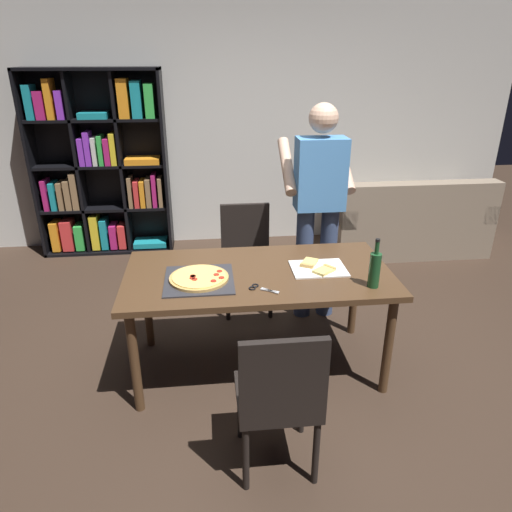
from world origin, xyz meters
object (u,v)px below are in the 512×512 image
(chair_far_side, at_px, (246,251))
(pepperoni_pizza_on_tray, at_px, (199,278))
(person_serving_pizza, at_px, (318,202))
(couch, at_px, (406,224))
(chair_near_camera, at_px, (279,394))
(wine_bottle, at_px, (375,269))
(dining_table, at_px, (258,282))
(bookshelf, at_px, (101,168))
(kitchen_scissors, at_px, (259,288))

(chair_far_side, distance_m, pepperoni_pizza_on_tray, 1.12)
(person_serving_pizza, bearing_deg, couch, 43.61)
(chair_far_side, height_order, person_serving_pizza, person_serving_pizza)
(chair_near_camera, height_order, pepperoni_pizza_on_tray, chair_near_camera)
(person_serving_pizza, height_order, wine_bottle, person_serving_pizza)
(wine_bottle, bearing_deg, dining_table, 157.37)
(bookshelf, distance_m, pepperoni_pizza_on_tray, 2.68)
(chair_near_camera, distance_m, kitchen_scissors, 0.73)
(bookshelf, bearing_deg, person_serving_pizza, -39.91)
(chair_far_side, distance_m, kitchen_scissors, 1.19)
(wine_bottle, bearing_deg, kitchen_scissors, 176.56)
(dining_table, xyz_separation_m, wine_bottle, (0.68, -0.28, 0.19))
(wine_bottle, bearing_deg, bookshelf, 128.53)
(chair_near_camera, bearing_deg, pepperoni_pizza_on_tray, 114.82)
(dining_table, bearing_deg, chair_far_side, 90.00)
(couch, relative_size, person_serving_pizza, 0.97)
(dining_table, relative_size, couch, 1.03)
(person_serving_pizza, bearing_deg, bookshelf, 140.09)
(couch, height_order, bookshelf, bookshelf)
(dining_table, relative_size, kitchen_scissors, 9.26)
(wine_bottle, bearing_deg, chair_near_camera, -136.56)
(chair_near_camera, height_order, person_serving_pizza, person_serving_pizza)
(dining_table, height_order, wine_bottle, wine_bottle)
(dining_table, distance_m, kitchen_scissors, 0.25)
(dining_table, bearing_deg, couch, 46.28)
(kitchen_scissors, bearing_deg, person_serving_pizza, 58.63)
(kitchen_scissors, bearing_deg, pepperoni_pizza_on_tray, 157.21)
(dining_table, xyz_separation_m, kitchen_scissors, (-0.02, -0.24, 0.08))
(bookshelf, relative_size, wine_bottle, 6.17)
(pepperoni_pizza_on_tray, relative_size, kitchen_scissors, 2.30)
(kitchen_scissors, bearing_deg, chair_near_camera, -88.22)
(dining_table, xyz_separation_m, couch, (1.90, 1.99, -0.37))
(couch, height_order, wine_bottle, wine_bottle)
(kitchen_scissors, bearing_deg, bookshelf, 118.43)
(chair_near_camera, distance_m, wine_bottle, 1.00)
(chair_near_camera, height_order, chair_far_side, same)
(dining_table, bearing_deg, wine_bottle, -22.63)
(person_serving_pizza, xyz_separation_m, kitchen_scissors, (-0.58, -0.95, -0.24))
(bookshelf, bearing_deg, couch, -6.65)
(chair_far_side, height_order, pepperoni_pizza_on_tray, chair_far_side)
(chair_far_side, distance_m, person_serving_pizza, 0.77)
(chair_far_side, distance_m, wine_bottle, 1.43)
(bookshelf, bearing_deg, chair_near_camera, -66.48)
(dining_table, bearing_deg, kitchen_scissors, -95.06)
(person_serving_pizza, height_order, kitchen_scissors, person_serving_pizza)
(couch, height_order, pepperoni_pizza_on_tray, couch)
(person_serving_pizza, bearing_deg, wine_bottle, -82.92)
(chair_far_side, bearing_deg, dining_table, -90.00)
(person_serving_pizza, xyz_separation_m, wine_bottle, (0.12, -0.99, -0.13))
(pepperoni_pizza_on_tray, xyz_separation_m, wine_bottle, (1.07, -0.20, 0.10))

